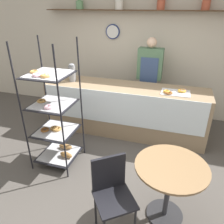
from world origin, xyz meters
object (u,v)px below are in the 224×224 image
(person_worker, at_px, (149,78))
(cafe_table, at_px, (170,179))
(coffee_carafe, at_px, (72,73))
(cafe_chair, at_px, (112,189))
(donut_tray_counter, at_px, (175,92))
(pastry_rack, at_px, (54,118))

(person_worker, bearing_deg, cafe_table, -75.48)
(coffee_carafe, bearing_deg, cafe_chair, -55.15)
(cafe_chair, bearing_deg, donut_tray_counter, 38.84)
(pastry_rack, height_order, cafe_table, pastry_rack)
(pastry_rack, xyz_separation_m, coffee_carafe, (-0.28, 1.18, 0.32))
(coffee_carafe, bearing_deg, cafe_table, -40.94)
(pastry_rack, xyz_separation_m, cafe_table, (1.69, -0.53, -0.21))
(pastry_rack, height_order, coffee_carafe, pastry_rack)
(pastry_rack, height_order, person_worker, pastry_rack)
(person_worker, xyz_separation_m, coffee_carafe, (-1.37, -0.61, 0.16))
(person_worker, relative_size, cafe_table, 2.21)
(person_worker, xyz_separation_m, donut_tray_counter, (0.53, -0.67, 0.02))
(person_worker, relative_size, coffee_carafe, 5.05)
(cafe_chair, bearing_deg, pastry_rack, 106.10)
(cafe_table, distance_m, donut_tray_counter, 1.69)
(cafe_table, bearing_deg, coffee_carafe, 139.06)
(cafe_table, relative_size, cafe_chair, 0.86)
(pastry_rack, distance_m, cafe_chair, 1.43)
(pastry_rack, distance_m, coffee_carafe, 1.26)
(cafe_chair, bearing_deg, coffee_carafe, 87.64)
(coffee_carafe, bearing_deg, person_worker, 23.84)
(cafe_table, bearing_deg, pastry_rack, 162.75)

